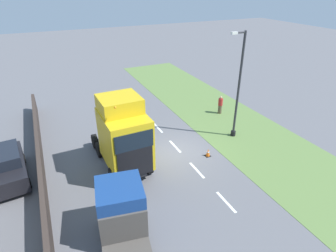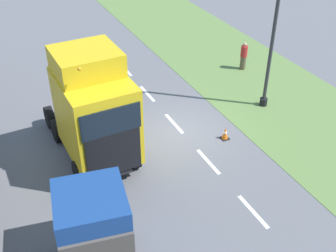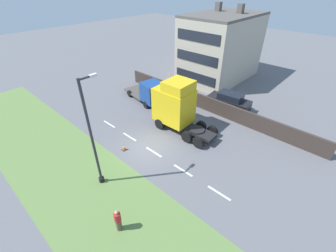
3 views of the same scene
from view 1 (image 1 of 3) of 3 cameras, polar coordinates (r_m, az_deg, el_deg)
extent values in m
plane|color=slate|center=(20.13, 2.32, -5.11)|extent=(120.00, 120.00, 0.00)
cube|color=#607F42|center=(23.13, 15.70, -1.54)|extent=(7.00, 44.00, 0.01)
cube|color=white|center=(25.86, -4.81, 2.64)|extent=(0.16, 1.80, 0.00)
cube|color=white|center=(23.18, -2.04, -0.38)|extent=(0.16, 1.80, 0.00)
cube|color=white|center=(20.65, 1.44, -4.16)|extent=(0.16, 1.80, 0.00)
cube|color=white|center=(18.34, 5.90, -8.92)|extent=(0.16, 1.80, 0.00)
cube|color=white|center=(16.32, 11.72, -14.87)|extent=(0.16, 1.80, 0.00)
cube|color=#382D28|center=(18.12, -24.28, -8.99)|extent=(0.25, 24.00, 1.60)
cube|color=black|center=(19.13, -9.76, -5.09)|extent=(1.55, 6.24, 0.24)
cube|color=gold|center=(17.09, -8.78, -2.51)|extent=(2.57, 3.49, 3.20)
cube|color=black|center=(16.06, -6.59, -7.49)|extent=(2.10, 0.12, 1.79)
cube|color=black|center=(15.30, -6.87, -3.16)|extent=(2.22, 0.13, 1.03)
cube|color=gold|center=(16.62, -9.85, 4.42)|extent=(2.41, 2.29, 0.90)
sphere|color=orange|center=(14.89, -10.68, 3.72)|extent=(0.14, 0.14, 0.14)
cylinder|color=black|center=(20.19, -11.01, -2.73)|extent=(1.40, 1.40, 0.12)
cylinder|color=black|center=(17.79, -4.05, -8.05)|extent=(0.35, 1.05, 1.04)
cylinder|color=black|center=(17.24, -11.11, -9.89)|extent=(0.35, 1.05, 1.04)
cylinder|color=black|center=(20.36, -7.63, -3.22)|extent=(0.35, 1.05, 1.04)
cylinder|color=black|center=(19.89, -13.80, -4.65)|extent=(0.35, 1.05, 1.04)
cylinder|color=black|center=(21.39, -8.75, -1.68)|extent=(0.35, 1.05, 1.04)
cylinder|color=black|center=(20.94, -14.63, -3.01)|extent=(0.35, 1.05, 1.04)
cube|color=navy|center=(13.57, -9.59, -15.53)|extent=(2.41, 2.44, 2.18)
cube|color=black|center=(14.11, -10.24, -11.30)|extent=(1.81, 0.35, 0.79)
cube|color=#4C4742|center=(13.02, -8.88, -19.85)|extent=(2.07, 0.45, 1.53)
cylinder|color=black|center=(14.47, -13.17, -19.70)|extent=(0.37, 0.83, 0.80)
cylinder|color=black|center=(14.52, -5.22, -18.65)|extent=(0.37, 0.83, 0.80)
cube|color=black|center=(19.60, -29.72, -7.52)|extent=(2.32, 4.75, 1.01)
cube|color=black|center=(19.28, -30.32, -5.27)|extent=(1.84, 2.67, 0.67)
cylinder|color=black|center=(18.55, -26.38, -10.43)|extent=(0.26, 0.66, 0.64)
cylinder|color=black|center=(21.07, -27.29, -5.90)|extent=(0.26, 0.66, 0.64)
cylinder|color=black|center=(22.53, 13.08, -1.46)|extent=(0.38, 0.38, 0.40)
cylinder|color=#2D2D33|center=(21.01, 14.17, 7.54)|extent=(0.17, 0.17, 7.91)
cylinder|color=#2D2D33|center=(19.79, 14.42, 17.91)|extent=(0.90, 0.12, 0.12)
cube|color=silver|center=(19.52, 13.32, 17.91)|extent=(0.44, 0.20, 0.16)
cylinder|color=brown|center=(25.99, 10.49, 3.37)|extent=(0.34, 0.34, 0.81)
cylinder|color=#B22626|center=(25.71, 10.63, 4.84)|extent=(0.39, 0.39, 0.64)
sphere|color=tan|center=(25.55, 10.71, 5.73)|extent=(0.22, 0.22, 0.22)
cube|color=black|center=(19.77, 8.08, -6.01)|extent=(0.36, 0.36, 0.03)
cone|color=orange|center=(19.62, 8.13, -5.30)|extent=(0.28, 0.28, 0.55)
cylinder|color=white|center=(19.60, 8.14, -5.23)|extent=(0.17, 0.17, 0.07)
camera|label=2|loc=(0.93, -7.14, 41.28)|focal=45.00mm
camera|label=3|loc=(31.90, 10.51, 30.05)|focal=24.00mm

